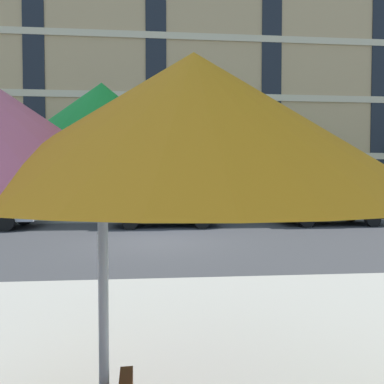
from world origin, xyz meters
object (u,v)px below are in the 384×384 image
sedan_black (329,202)px  street_tree_middle (272,153)px  patio_umbrella (102,143)px  sedan_blue (165,203)px  street_tree_left (18,149)px

sedan_black → street_tree_middle: bearing=112.1°
street_tree_middle → patio_umbrella: bearing=-110.5°
sedan_blue → street_tree_left: size_ratio=0.98×
sedan_blue → patio_umbrella: size_ratio=1.27×
sedan_black → street_tree_middle: 4.34m
street_tree_middle → street_tree_left: bearing=-177.8°
patio_umbrella → sedan_blue: bearing=87.5°
sedan_black → patio_umbrella: (-7.42, -12.70, 1.20)m
sedan_black → street_tree_left: street_tree_left is taller
street_tree_left → sedan_blue: bearing=-23.6°
sedan_blue → street_tree_middle: size_ratio=0.93×
street_tree_middle → sedan_black: bearing=-67.9°
sedan_blue → street_tree_middle: 6.86m
street_tree_left → street_tree_middle: size_ratio=0.95×
street_tree_left → street_tree_middle: street_tree_middle is taller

